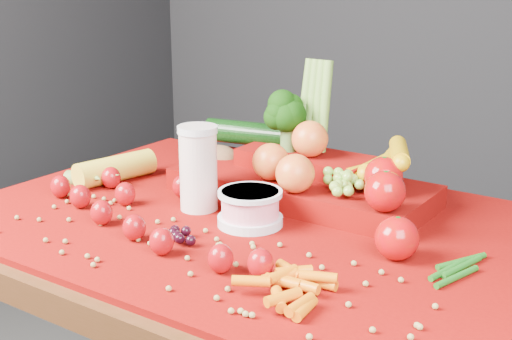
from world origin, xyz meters
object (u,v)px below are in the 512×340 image
Objects in this scene: table at (250,271)px; produce_mound at (311,171)px; yogurt_bowl at (250,207)px; milk_glass at (198,165)px.

table is 1.82× the size of produce_mound.
table is 9.27× the size of yogurt_bowl.
produce_mound is at bearing 49.41° from milk_glass.
yogurt_bowl is at bearing -54.07° from table.
milk_glass is 0.23m from produce_mound.
table is 0.23m from produce_mound.
milk_glass is at bearing -130.59° from produce_mound.
produce_mound is (0.04, 0.16, 0.17)m from table.
table is 0.22m from milk_glass.
produce_mound is at bearing 84.65° from yogurt_bowl.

